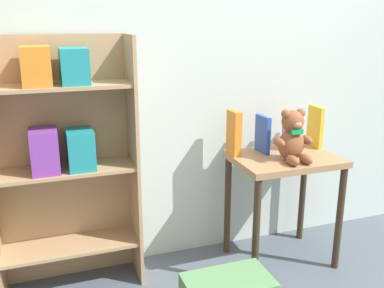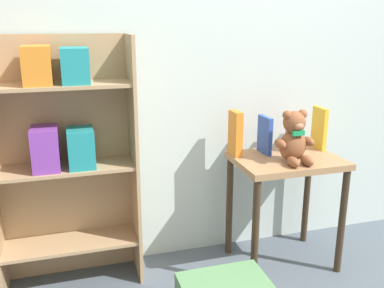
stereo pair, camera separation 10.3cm
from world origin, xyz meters
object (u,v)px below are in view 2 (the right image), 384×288
at_px(book_standing_blue, 265,135).
at_px(book_standing_yellow, 319,128).
at_px(bookshelf_side, 63,148).
at_px(display_table, 286,177).
at_px(teddy_bear, 294,139).
at_px(book_standing_pink, 292,133).
at_px(book_standing_orange, 235,133).

distance_m(book_standing_blue, book_standing_yellow, 0.36).
bearing_deg(book_standing_yellow, bookshelf_side, 179.62).
height_order(display_table, book_standing_yellow, book_standing_yellow).
bearing_deg(teddy_bear, book_standing_pink, 63.70).
xyz_separation_m(book_standing_orange, book_standing_yellow, (0.54, -0.01, -0.00)).
bearing_deg(bookshelf_side, display_table, -8.16).
height_order(bookshelf_side, book_standing_orange, bookshelf_side).
distance_m(display_table, book_standing_pink, 0.27).
xyz_separation_m(bookshelf_side, book_standing_blue, (1.12, -0.06, 0.00)).
bearing_deg(bookshelf_side, book_standing_blue, -3.03).
bearing_deg(display_table, bookshelf_side, 171.84).
relative_size(book_standing_orange, book_standing_blue, 1.18).
bearing_deg(teddy_bear, display_table, 84.28).
height_order(bookshelf_side, teddy_bear, bookshelf_side).
height_order(display_table, book_standing_blue, book_standing_blue).
height_order(bookshelf_side, book_standing_yellow, bookshelf_side).
height_order(bookshelf_side, book_standing_blue, bookshelf_side).
xyz_separation_m(bookshelf_side, book_standing_pink, (1.30, -0.05, 0.00)).
bearing_deg(book_standing_orange, bookshelf_side, 175.45).
bearing_deg(book_standing_orange, book_standing_blue, -5.60).
distance_m(teddy_bear, book_standing_yellow, 0.33).
relative_size(display_table, book_standing_blue, 3.04).
xyz_separation_m(display_table, teddy_bear, (-0.01, -0.08, 0.25)).
xyz_separation_m(teddy_bear, book_standing_pink, (0.10, 0.20, -0.02)).
relative_size(bookshelf_side, book_standing_blue, 6.17).
distance_m(display_table, book_standing_blue, 0.27).
distance_m(bookshelf_side, book_standing_pink, 1.30).
bearing_deg(book_standing_orange, display_table, -26.98).
bearing_deg(display_table, book_standing_pink, 53.37).
height_order(book_standing_blue, book_standing_pink, same).
distance_m(bookshelf_side, book_standing_blue, 1.13).
xyz_separation_m(bookshelf_side, book_standing_yellow, (1.48, -0.06, 0.02)).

